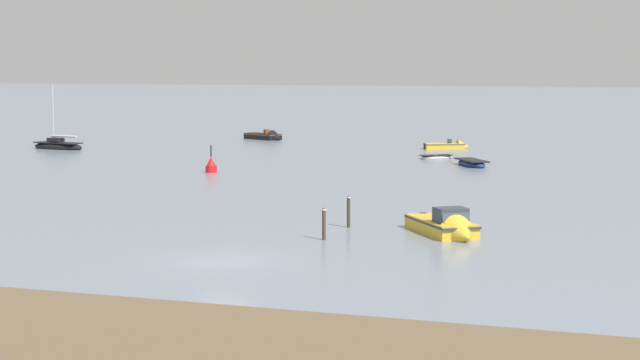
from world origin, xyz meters
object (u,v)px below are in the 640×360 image
Objects in this scene: motorboat_moored_1 at (267,137)px; motorboat_moored_2 at (451,147)px; motorboat_moored_3 at (448,229)px; channel_buoy at (211,167)px; mooring_post_right at (324,225)px; rowboat_moored_0 at (472,163)px; mooring_post_left at (349,212)px; sailboat_moored_0 at (58,146)px; rowboat_moored_3 at (436,157)px.

motorboat_moored_1 reaches higher than motorboat_moored_2.
motorboat_moored_2 is at bearing 155.52° from motorboat_moored_3.
channel_buoy is 1.35× the size of mooring_post_right.
mooring_post_right is at bearing -55.86° from channel_buoy.
channel_buoy is at bearing 91.33° from rowboat_moored_0.
mooring_post_right is (0.04, -4.11, -0.04)m from mooring_post_left.
sailboat_moored_0 is 29.48m from channel_buoy.
rowboat_moored_0 is (27.91, -23.79, -0.05)m from motorboat_moored_1.
mooring_post_left is (43.11, -39.70, 0.48)m from sailboat_moored_0.
motorboat_moored_1 is 1.16× the size of rowboat_moored_0.
motorboat_moored_3 is at bearing -33.67° from motorboat_moored_1.
motorboat_moored_3 reaches higher than rowboat_moored_3.
channel_buoy reaches higher than rowboat_moored_3.
rowboat_moored_0 is at bearing -175.37° from sailboat_moored_0.
rowboat_moored_0 is 0.71× the size of sailboat_moored_0.
rowboat_moored_3 is at bearing -167.55° from sailboat_moored_0.
motorboat_moored_1 is 36.67m from rowboat_moored_0.
mooring_post_left reaches higher than motorboat_moored_2.
mooring_post_left reaches higher than mooring_post_right.
sailboat_moored_0 is (-37.55, -12.94, 0.08)m from motorboat_moored_2.
motorboat_moored_1 is 3.09× the size of mooring_post_left.
sailboat_moored_0 is (-38.62, -1.35, 0.16)m from rowboat_moored_3.
mooring_post_right reaches higher than motorboat_moored_2.
channel_buoy is at bearing -171.49° from motorboat_moored_3.
mooring_post_right is at bearing -38.84° from motorboat_moored_1.
sailboat_moored_0 is at bearing 134.56° from mooring_post_right.
rowboat_moored_3 is at bearing -110.57° from motorboat_moored_2.
rowboat_moored_0 is 2.85× the size of mooring_post_right.
mooring_post_left is 4.11m from mooring_post_right.
motorboat_moored_3 reaches higher than motorboat_moored_2.
motorboat_moored_2 is at bearing 11.15° from motorboat_moored_1.
motorboat_moored_1 is 29.72m from rowboat_moored_3.
sailboat_moored_0 is at bearing -100.55° from motorboat_moored_1.
sailboat_moored_0 is 4.02× the size of mooring_post_right.
motorboat_moored_3 is 34.24m from channel_buoy.
motorboat_moored_1 is 0.82× the size of sailboat_moored_0.
motorboat_moored_1 is 69.20m from mooring_post_right.
motorboat_moored_1 is 3.29× the size of mooring_post_right.
mooring_post_left reaches higher than rowboat_moored_0.
mooring_post_right is at bearing -110.21° from motorboat_moored_2.
motorboat_moored_2 is 1.52× the size of rowboat_moored_3.
rowboat_moored_3 is at bearing 157.22° from motorboat_moored_3.
mooring_post_left reaches higher than motorboat_moored_3.
motorboat_moored_1 is 37.01m from channel_buoy.
motorboat_moored_3 is 6.24m from mooring_post_right.
motorboat_moored_2 is 2.67× the size of mooring_post_left.
motorboat_moored_2 is at bearing 66.03° from channel_buoy.
channel_buoy is 33.17m from mooring_post_right.
motorboat_moored_2 reaches higher than rowboat_moored_3.
motorboat_moored_2 is (22.53, -6.48, -0.04)m from motorboat_moored_1.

